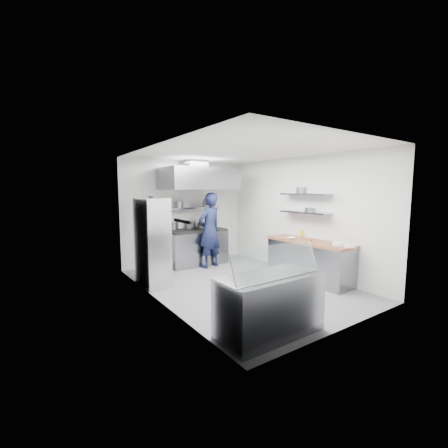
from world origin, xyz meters
TOP-DOWN VIEW (x-y plane):
  - floor at (0.00, 0.00)m, footprint 5.00×5.00m
  - ceiling at (0.00, 0.00)m, footprint 5.00×5.00m
  - wall_back at (0.00, 2.50)m, footprint 3.60×2.80m
  - wall_front at (0.00, -2.50)m, footprint 3.60×2.80m
  - wall_left at (-1.80, 0.00)m, footprint 2.80×5.00m
  - wall_right at (1.80, 0.00)m, footprint 2.80×5.00m
  - gas_range at (0.10, 2.10)m, footprint 1.60×0.80m
  - cooktop at (0.10, 2.10)m, footprint 1.57×0.78m
  - stock_pot_left at (-0.39, 2.49)m, footprint 0.28×0.28m
  - stock_pot_mid at (0.08, 2.45)m, footprint 0.33×0.33m
  - stock_pot_right at (0.42, 2.29)m, footprint 0.27×0.27m
  - over_range_shelf at (0.10, 2.34)m, footprint 1.60×0.30m
  - shelf_pot_a at (-0.24, 2.42)m, footprint 0.24×0.24m
  - shelf_pot_b at (0.50, 2.11)m, footprint 0.29×0.29m
  - extractor_hood at (0.10, 1.93)m, footprint 1.90×1.15m
  - hood_duct at (0.10, 2.15)m, footprint 0.55×0.55m
  - red_firebox at (-1.25, 2.44)m, footprint 0.22×0.10m
  - chef at (0.24, 1.61)m, footprint 0.80×0.63m
  - wire_rack at (-1.53, 1.05)m, footprint 0.50×0.90m
  - rack_bin_a at (-1.53, 0.99)m, footprint 0.14×0.18m
  - rack_bin_b at (-1.53, 1.49)m, footprint 0.14×0.18m
  - rack_jar at (-1.48, 1.20)m, footprint 0.10×0.10m
  - knife_strip at (-1.78, -0.90)m, footprint 0.04×0.55m
  - prep_counter_base at (1.48, -0.60)m, footprint 0.62×2.00m
  - prep_counter_top at (1.48, -0.60)m, footprint 0.65×2.04m
  - plate_stack_a at (1.49, -1.58)m, footprint 0.22×0.22m
  - plate_stack_b at (1.50, -1.32)m, footprint 0.23×0.23m
  - copper_pan at (1.38, -0.66)m, footprint 0.15×0.15m
  - squeeze_bottle at (1.74, -0.13)m, footprint 0.07×0.07m
  - mixing_bowl at (1.27, -0.25)m, footprint 0.22×0.22m
  - wall_shelf_lower at (1.64, -0.30)m, footprint 0.30×1.30m
  - wall_shelf_upper at (1.64, -0.30)m, footprint 0.30×1.30m
  - shelf_pot_c at (1.56, -0.53)m, footprint 0.23×0.23m
  - shelf_pot_d at (1.81, -0.07)m, footprint 0.28×0.28m
  - display_case at (-1.00, -2.00)m, footprint 1.50×0.70m
  - display_glass at (-1.00, -2.12)m, footprint 1.47×0.19m

SIDE VIEW (x-z plane):
  - floor at x=0.00m, z-range 0.00..0.00m
  - prep_counter_base at x=1.48m, z-range 0.00..0.84m
  - display_case at x=-1.00m, z-range 0.00..0.85m
  - gas_range at x=0.10m, z-range 0.00..0.90m
  - rack_bin_a at x=-1.53m, z-range 0.72..0.88m
  - prep_counter_top at x=1.48m, z-range 0.84..0.90m
  - mixing_bowl at x=1.27m, z-range 0.90..0.95m
  - wire_rack at x=-1.53m, z-range 0.00..1.85m
  - cooktop at x=0.10m, z-range 0.90..0.96m
  - plate_stack_a at x=1.49m, z-range 0.90..0.96m
  - plate_stack_b at x=1.50m, z-range 0.90..0.96m
  - copper_pan at x=1.38m, z-range 0.90..0.96m
  - chef at x=0.24m, z-range 0.00..1.95m
  - squeeze_bottle at x=1.74m, z-range 0.90..1.08m
  - stock_pot_right at x=0.42m, z-range 0.96..1.12m
  - stock_pot_left at x=-0.39m, z-range 0.96..1.16m
  - display_glass at x=-1.00m, z-range 0.86..1.28m
  - stock_pot_mid at x=0.08m, z-range 0.96..1.20m
  - rack_bin_b at x=-1.53m, z-range 1.22..1.38m
  - wall_back at x=0.00m, z-range 1.39..1.41m
  - wall_front at x=0.00m, z-range 1.39..1.41m
  - wall_left at x=-1.80m, z-range 1.39..1.41m
  - wall_right at x=1.80m, z-range 1.39..1.41m
  - red_firebox at x=-1.25m, z-range 1.29..1.55m
  - wall_shelf_lower at x=1.64m, z-range 1.48..1.52m
  - over_range_shelf at x=0.10m, z-range 1.50..1.54m
  - knife_strip at x=-1.78m, z-range 1.53..1.57m
  - shelf_pot_c at x=1.56m, z-range 1.52..1.62m
  - shelf_pot_a at x=-0.24m, z-range 1.54..1.72m
  - shelf_pot_b at x=0.50m, z-range 1.54..1.76m
  - rack_jar at x=-1.48m, z-range 1.71..1.89m
  - wall_shelf_upper at x=1.64m, z-range 1.90..1.94m
  - shelf_pot_d at x=1.81m, z-range 1.94..2.08m
  - extractor_hood at x=0.10m, z-range 2.02..2.57m
  - hood_duct at x=0.10m, z-range 2.56..2.80m
  - ceiling at x=0.00m, z-range 2.80..2.80m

